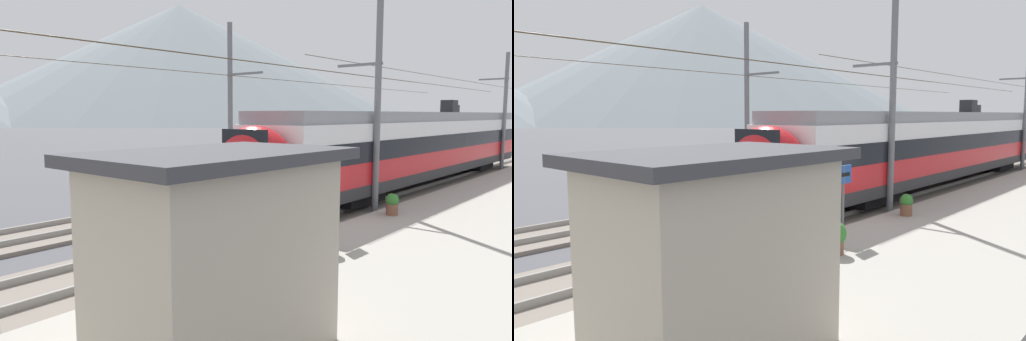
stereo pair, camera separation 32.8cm
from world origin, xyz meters
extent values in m
plane|color=#4C4C51|center=(0.00, 0.00, 0.00)|extent=(400.00, 400.00, 0.00)
cube|color=#A39E93|center=(0.00, -4.03, 0.17)|extent=(120.00, 6.16, 0.34)
cube|color=slate|center=(0.00, 1.04, 0.06)|extent=(120.00, 3.00, 0.12)
cube|color=gray|center=(0.00, 0.32, 0.20)|extent=(120.00, 0.07, 0.16)
cube|color=gray|center=(0.00, 1.75, 0.20)|extent=(120.00, 0.07, 0.16)
cube|color=slate|center=(0.00, 5.80, 0.06)|extent=(120.00, 3.00, 0.12)
cube|color=gray|center=(0.00, 5.08, 0.20)|extent=(120.00, 0.07, 0.16)
cube|color=gray|center=(0.00, 6.51, 0.20)|extent=(120.00, 0.07, 0.16)
cube|color=#2D2D30|center=(11.80, 1.04, 0.92)|extent=(25.58, 2.85, 0.45)
cube|color=red|center=(11.80, 1.04, 1.57)|extent=(25.58, 2.85, 0.85)
cube|color=black|center=(11.80, 1.04, 2.38)|extent=(25.58, 2.89, 0.75)
cube|color=white|center=(11.80, 1.04, 3.08)|extent=(25.58, 2.85, 0.65)
cube|color=gray|center=(11.80, 1.04, 3.62)|extent=(25.28, 2.65, 0.45)
cube|color=black|center=(3.87, 1.04, 0.49)|extent=(2.80, 2.28, 0.42)
cube|color=black|center=(19.73, 1.04, 0.49)|extent=(2.80, 2.28, 0.42)
ellipsoid|color=red|center=(-1.54, 1.04, 2.27)|extent=(1.80, 2.62, 2.25)
cube|color=black|center=(-2.04, 1.04, 2.70)|extent=(0.16, 1.71, 1.19)
cube|color=black|center=(15.64, 1.04, 4.20)|extent=(0.90, 0.70, 0.70)
cube|color=#2D2D30|center=(25.89, 5.80, 0.92)|extent=(33.35, 2.91, 0.45)
cube|color=#1E429E|center=(25.89, 5.80, 1.57)|extent=(33.35, 2.91, 0.85)
cube|color=black|center=(25.89, 5.80, 2.38)|extent=(33.35, 2.95, 0.75)
cube|color=white|center=(25.89, 5.80, 3.08)|extent=(33.35, 2.91, 0.65)
cube|color=gray|center=(25.89, 5.80, 3.62)|extent=(33.05, 2.71, 0.45)
cube|color=black|center=(15.55, 5.80, 0.49)|extent=(2.80, 2.33, 0.42)
cube|color=black|center=(36.22, 5.80, 0.49)|extent=(2.80, 2.33, 0.42)
ellipsoid|color=#1E429E|center=(8.66, 5.80, 2.27)|extent=(1.80, 2.68, 2.25)
cube|color=black|center=(8.16, 5.80, 2.70)|extent=(0.16, 1.75, 1.19)
cube|color=black|center=(30.89, 5.80, 4.20)|extent=(0.90, 0.70, 0.70)
cylinder|color=slate|center=(3.55, -0.49, 4.16)|extent=(0.24, 0.24, 8.32)
cube|color=slate|center=(3.55, 0.27, 5.57)|extent=(0.10, 1.83, 0.10)
cylinder|color=#473823|center=(3.55, 1.04, 5.32)|extent=(40.95, 0.02, 0.02)
cylinder|color=slate|center=(21.58, -0.49, 3.85)|extent=(0.24, 0.24, 7.69)
cube|color=slate|center=(21.58, 0.27, 6.03)|extent=(0.10, 1.83, 0.10)
cylinder|color=#473823|center=(21.58, 1.04, 5.78)|extent=(40.95, 0.02, 0.02)
cylinder|color=slate|center=(4.36, 7.67, 4.05)|extent=(0.24, 0.24, 8.10)
cube|color=slate|center=(4.36, 6.73, 5.64)|extent=(0.10, 2.18, 0.10)
cylinder|color=#473823|center=(4.36, 5.80, 5.39)|extent=(40.95, 0.02, 0.02)
cylinder|color=#59595B|center=(-1.60, -1.77, 1.35)|extent=(0.08, 0.08, 2.03)
cube|color=#19479E|center=(-1.60, -1.77, 2.12)|extent=(0.70, 0.06, 0.50)
cube|color=black|center=(-1.60, -1.80, 2.12)|extent=(0.52, 0.01, 0.10)
cylinder|color=#383842|center=(-6.25, -2.17, 0.75)|extent=(0.14, 0.14, 0.82)
cylinder|color=#383842|center=(-6.09, -2.17, 0.75)|extent=(0.14, 0.14, 0.82)
ellipsoid|color=navy|center=(-6.17, -2.17, 1.47)|extent=(0.36, 0.22, 0.62)
sphere|color=tan|center=(-6.17, -2.17, 1.92)|extent=(0.22, 0.22, 0.22)
cylinder|color=navy|center=(-6.39, -2.17, 1.42)|extent=(0.09, 0.09, 0.58)
cylinder|color=navy|center=(-5.95, -2.17, 1.42)|extent=(0.09, 0.09, 0.58)
cube|color=#472D1E|center=(-5.38, -1.93, 0.46)|extent=(0.32, 0.18, 0.25)
torus|color=#472D1E|center=(-5.38, -1.93, 0.64)|extent=(0.16, 0.02, 0.16)
cylinder|color=brown|center=(-2.95, -2.40, 0.50)|extent=(0.49, 0.49, 0.33)
sphere|color=#33752D|center=(-2.95, -2.40, 0.85)|extent=(0.62, 0.62, 0.62)
sphere|color=red|center=(-2.95, -2.40, 0.99)|extent=(0.34, 0.34, 0.34)
cylinder|color=brown|center=(2.42, -1.69, 0.53)|extent=(0.40, 0.40, 0.39)
sphere|color=#33752D|center=(2.42, -1.69, 0.86)|extent=(0.44, 0.44, 0.44)
sphere|color=#DB5193|center=(2.42, -1.69, 0.96)|extent=(0.24, 0.24, 0.24)
cube|color=#B7AD99|center=(-8.30, -4.08, 1.72)|extent=(3.19, 1.89, 2.76)
cube|color=#3D3D42|center=(-8.30, -4.08, 3.18)|extent=(3.59, 2.29, 0.16)
cone|color=slate|center=(144.93, 174.35, 28.09)|extent=(218.12, 218.12, 56.17)
camera|label=1|loc=(-12.84, -8.62, 3.74)|focal=33.87mm
camera|label=2|loc=(-12.62, -8.87, 3.74)|focal=33.87mm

